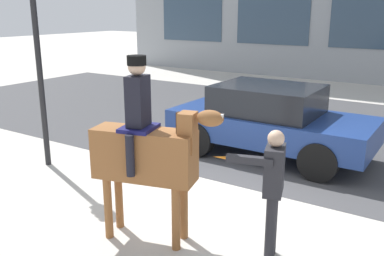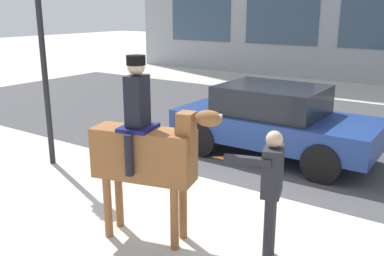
{
  "view_description": "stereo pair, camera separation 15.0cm",
  "coord_description": "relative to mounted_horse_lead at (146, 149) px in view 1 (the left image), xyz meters",
  "views": [
    {
      "loc": [
        3.44,
        -5.8,
        3.02
      ],
      "look_at": [
        0.35,
        -1.04,
        1.44
      ],
      "focal_mm": 40.0,
      "sensor_mm": 36.0,
      "label": 1
    },
    {
      "loc": [
        3.56,
        -5.71,
        3.02
      ],
      "look_at": [
        0.35,
        -1.04,
        1.44
      ],
      "focal_mm": 40.0,
      "sensor_mm": 36.0,
      "label": 2
    }
  ],
  "objects": [
    {
      "name": "road_surface",
      "position": [
        -0.09,
        6.47,
        -1.27
      ],
      "size": [
        24.64,
        8.5,
        0.01
      ],
      "color": "#444447",
      "rests_on": "ground_plane"
    },
    {
      "name": "mounted_horse_lead",
      "position": [
        0.0,
        0.0,
        0.0
      ],
      "size": [
        1.78,
        0.77,
        2.47
      ],
      "rotation": [
        0.0,
        0.0,
        0.26
      ],
      "color": "brown",
      "rests_on": "ground_plane"
    },
    {
      "name": "traffic_light",
      "position": [
        -3.49,
        1.13,
        1.57
      ],
      "size": [
        0.24,
        0.29,
        4.25
      ],
      "color": "black",
      "rests_on": "ground_plane"
    },
    {
      "name": "street_car_near_lane",
      "position": [
        -0.0,
        4.1,
        -0.48
      ],
      "size": [
        4.15,
        1.95,
        1.5
      ],
      "color": "navy",
      "rests_on": "ground_plane"
    },
    {
      "name": "pedestrian_bystander",
      "position": [
        1.56,
        0.46,
        -0.29
      ],
      "size": [
        0.8,
        0.62,
        1.66
      ],
      "rotation": [
        0.0,
        0.0,
        -2.85
      ],
      "color": "#232328",
      "rests_on": "ground_plane"
    },
    {
      "name": "ground_plane",
      "position": [
        -0.09,
        1.72,
        -1.27
      ],
      "size": [
        80.0,
        80.0,
        0.0
      ],
      "primitive_type": "plane",
      "color": "beige"
    }
  ]
}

